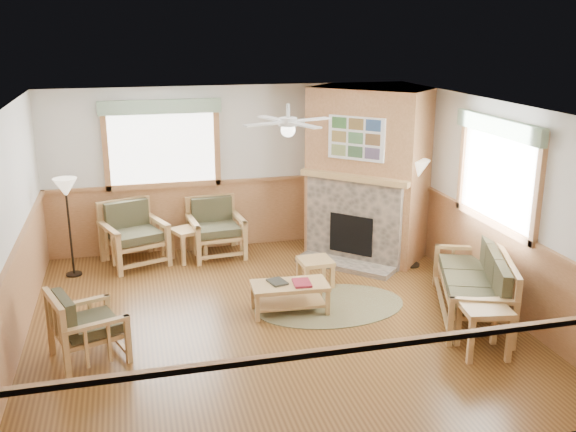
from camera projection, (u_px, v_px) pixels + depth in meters
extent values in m
cube|color=brown|center=(271.00, 319.00, 8.22)|extent=(6.00, 6.00, 0.01)
cube|color=white|center=(269.00, 107.00, 7.45)|extent=(6.00, 6.00, 0.01)
cube|color=silver|center=(231.00, 168.00, 10.62)|extent=(6.00, 0.02, 2.70)
cube|color=silver|center=(354.00, 325.00, 5.05)|extent=(6.00, 0.02, 2.70)
cube|color=silver|center=(7.00, 237.00, 7.13)|extent=(0.02, 6.00, 2.70)
cube|color=silver|center=(490.00, 203.00, 8.54)|extent=(0.02, 6.00, 2.70)
cylinder|color=brown|center=(329.00, 305.00, 8.61)|extent=(2.61, 2.61, 0.01)
cube|color=maroon|center=(302.00, 282.00, 8.30)|extent=(0.24, 0.32, 0.03)
cube|color=#25261F|center=(277.00, 281.00, 8.35)|extent=(0.26, 0.31, 0.03)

